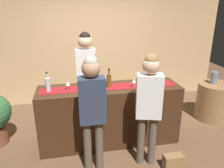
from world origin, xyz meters
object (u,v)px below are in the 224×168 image
wine_bottle_amber (109,80)px  customer_browsing (92,105)px  round_side_table (214,101)px  wine_glass_near_customer (68,83)px  wine_bottle_clear (48,84)px  vase_on_side_table (214,78)px  bartender (86,70)px  wine_glass_mid_counter (134,81)px  customer_sipping (149,100)px  handbag (173,162)px

wine_bottle_amber → customer_browsing: (-0.34, -0.65, -0.09)m
round_side_table → wine_glass_near_customer: bearing=-172.1°
wine_bottle_clear → vase_on_side_table: 3.14m
wine_bottle_clear → bartender: size_ratio=0.17×
wine_glass_mid_counter → round_side_table: 2.03m
wine_bottle_amber → customer_sipping: 0.78m
wine_bottle_clear → wine_glass_near_customer: size_ratio=2.10×
round_side_table → handbag: round_side_table is taller
wine_bottle_clear → wine_glass_mid_counter: size_ratio=2.10×
wine_glass_near_customer → round_side_table: wine_glass_near_customer is taller
wine_bottle_amber → handbag: wine_bottle_amber is taller
customer_sipping → round_side_table: 2.18m
customer_browsing → wine_bottle_clear: bearing=132.9°
bartender → customer_browsing: bartender is taller
bartender → handbag: size_ratio=6.38×
wine_glass_near_customer → customer_browsing: size_ratio=0.09×
wine_glass_mid_counter → customer_sipping: customer_sipping is taller
vase_on_side_table → wine_bottle_clear: bearing=-171.8°
wine_glass_mid_counter → customer_browsing: 0.93m
bartender → vase_on_side_table: size_ratio=7.45×
wine_glass_mid_counter → wine_bottle_amber: bearing=169.9°
vase_on_side_table → wine_glass_near_customer: bearing=-171.2°
wine_bottle_amber → vase_on_side_table: size_ratio=1.26×
bartender → customer_browsing: 1.24m
customer_sipping → round_side_table: bearing=45.1°
wine_bottle_amber → customer_browsing: customer_browsing is taller
wine_glass_near_customer → bartender: bearing=60.2°
customer_sipping → vase_on_side_table: size_ratio=6.83×
handbag → round_side_table: bearing=40.7°
wine_glass_near_customer → vase_on_side_table: (2.81, 0.44, -0.23)m
wine_bottle_clear → customer_sipping: bearing=-25.5°
wine_bottle_amber → round_side_table: 2.38m
wine_glass_near_customer → wine_bottle_amber: bearing=-0.8°
vase_on_side_table → customer_browsing: bearing=-156.5°
bartender → handbag: bartender is taller
round_side_table → wine_glass_mid_counter: bearing=-165.6°
vase_on_side_table → round_side_table: bearing=-37.8°
wine_bottle_amber → wine_glass_mid_counter: (0.38, -0.07, -0.01)m
wine_glass_near_customer → customer_browsing: customer_browsing is taller
wine_bottle_clear → handbag: (1.69, -0.84, -0.99)m
wine_glass_mid_counter → vase_on_side_table: size_ratio=0.60×
customer_sipping → round_side_table: (1.80, 1.05, -0.64)m
wine_bottle_clear → wine_glass_near_customer: wine_bottle_clear is taller
wine_bottle_clear → customer_sipping: 1.50m
wine_bottle_amber → customer_browsing: size_ratio=0.18×
wine_glass_near_customer → handbag: 1.91m
wine_bottle_clear → handbag: size_ratio=1.08×
round_side_table → handbag: size_ratio=2.64×
customer_browsing → round_side_table: bearing=23.0°
customer_sipping → customer_browsing: (-0.76, -0.00, 0.01)m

